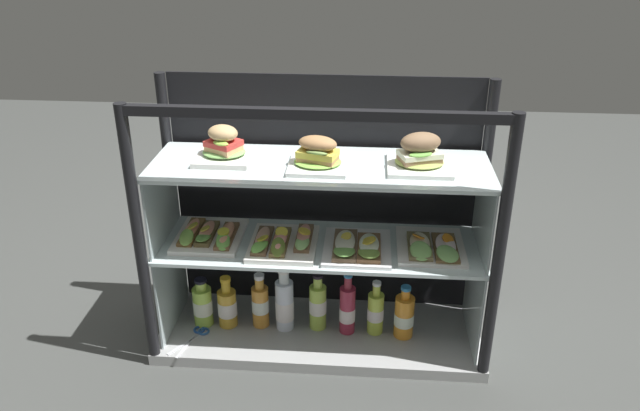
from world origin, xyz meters
name	(u,v)px	position (x,y,z in m)	size (l,w,h in m)	color
ground_plane	(320,340)	(0.00, 0.00, -0.01)	(6.00, 6.00, 0.02)	#40423F
case_base_deck	(320,333)	(0.00, 0.00, 0.02)	(1.19, 0.41, 0.04)	#A2A3A3
case_frame	(322,202)	(0.00, 0.10, 0.52)	(1.19, 0.41, 0.96)	black
riser_lower_tier	(320,289)	(0.00, 0.00, 0.22)	(1.11, 0.34, 0.35)	silver
shelf_lower_glass	(320,246)	(0.00, 0.00, 0.40)	(1.13, 0.36, 0.01)	silver
riser_upper_tier	(320,207)	(0.00, 0.00, 0.55)	(1.11, 0.34, 0.29)	silver
shelf_upper_glass	(320,166)	(0.00, 0.00, 0.70)	(1.13, 0.36, 0.01)	silver
plated_roll_sandwich_right_of_center	(224,147)	(-0.32, 0.02, 0.75)	(0.19, 0.19, 0.12)	white
plated_roll_sandwich_near_left_corner	(318,156)	(-0.01, -0.03, 0.75)	(0.19, 0.19, 0.11)	white
plated_roll_sandwich_far_right	(420,155)	(0.32, 0.00, 0.75)	(0.21, 0.21, 0.12)	white
open_sandwich_tray_far_left	(209,235)	(-0.39, 0.00, 0.43)	(0.23, 0.27, 0.06)	white
open_sandwich_tray_center	(283,242)	(-0.13, -0.03, 0.43)	(0.23, 0.27, 0.06)	white
open_sandwich_tray_near_left_corner	(357,247)	(0.13, -0.05, 0.42)	(0.23, 0.27, 0.06)	white
open_sandwich_tray_far_right	(431,247)	(0.38, -0.02, 0.42)	(0.23, 0.27, 0.06)	white
juice_bottle_front_second	(203,305)	(-0.44, 0.00, 0.13)	(0.07, 0.07, 0.20)	#AEDA4E
juice_bottle_back_left	(227,306)	(-0.35, 0.00, 0.12)	(0.07, 0.07, 0.21)	gold
juice_bottle_near_post	(260,304)	(-0.22, 0.01, 0.13)	(0.06, 0.06, 0.22)	gold
juice_bottle_front_left_end	(285,305)	(-0.13, 0.00, 0.14)	(0.07, 0.07, 0.26)	white
juice_bottle_tucked_behind	(318,305)	(-0.01, 0.01, 0.14)	(0.06, 0.06, 0.23)	#B1D24D
juice_bottle_front_fourth	(347,309)	(0.10, -0.01, 0.14)	(0.06, 0.06, 0.25)	#A02941
juice_bottle_front_right_end	(376,311)	(0.20, 0.00, 0.13)	(0.06, 0.06, 0.22)	#B9D046
juice_bottle_back_right	(404,316)	(0.31, -0.01, 0.13)	(0.07, 0.07, 0.21)	orange
kitchen_scissors	(197,334)	(-0.45, -0.08, 0.05)	(0.13, 0.19, 0.01)	silver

